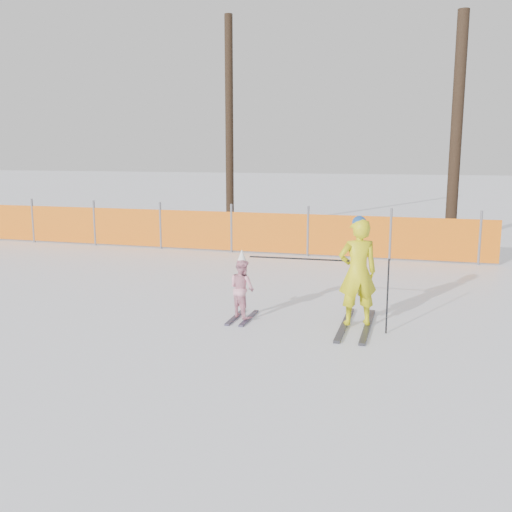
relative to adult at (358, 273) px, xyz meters
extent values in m
plane|color=white|center=(-1.54, -0.54, -0.82)|extent=(120.00, 120.00, 0.00)
cube|color=black|center=(-0.17, 0.00, -0.80)|extent=(0.09, 1.70, 0.04)
cube|color=black|center=(0.17, 0.00, -0.80)|extent=(0.09, 1.70, 0.04)
imported|color=yellow|center=(0.00, 0.00, 0.01)|extent=(0.67, 0.56, 1.58)
sphere|color=navy|center=(0.00, 0.00, 0.74)|extent=(0.21, 0.21, 0.21)
cube|color=black|center=(-1.87, -0.07, -0.81)|extent=(0.09, 0.86, 0.03)
cube|color=black|center=(-1.65, -0.07, -0.81)|extent=(0.09, 0.86, 0.03)
imported|color=pink|center=(-1.76, -0.07, -0.33)|extent=(0.56, 0.54, 0.91)
cone|color=white|center=(-1.76, -0.07, 0.15)|extent=(0.19, 0.19, 0.24)
cylinder|color=black|center=(0.45, -0.20, -0.28)|extent=(0.02, 0.02, 1.09)
cylinder|color=black|center=(-0.88, -0.04, 0.17)|extent=(1.51, 0.09, 0.02)
cylinder|color=#595960|center=(-9.82, 5.56, -0.20)|extent=(0.06, 0.06, 1.25)
cylinder|color=#595960|center=(-7.82, 5.56, -0.20)|extent=(0.06, 0.06, 1.25)
cylinder|color=#595960|center=(-5.82, 5.56, -0.20)|extent=(0.06, 0.06, 1.25)
cylinder|color=#595960|center=(-3.82, 5.56, -0.20)|extent=(0.06, 0.06, 1.25)
cylinder|color=#595960|center=(-1.82, 5.56, -0.20)|extent=(0.06, 0.06, 1.25)
cylinder|color=#595960|center=(0.18, 5.56, -0.20)|extent=(0.06, 0.06, 1.25)
cylinder|color=#595960|center=(2.18, 5.56, -0.20)|extent=(0.06, 0.06, 1.25)
cube|color=#DB610B|center=(-5.59, 5.56, -0.27)|extent=(16.44, 0.03, 1.00)
cylinder|color=black|center=(1.68, 8.60, 2.32)|extent=(0.31, 0.31, 6.28)
cylinder|color=black|center=(-5.24, 9.64, 2.59)|extent=(0.26, 0.26, 6.81)
camera|label=1|loc=(0.84, -8.26, 1.75)|focal=40.00mm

